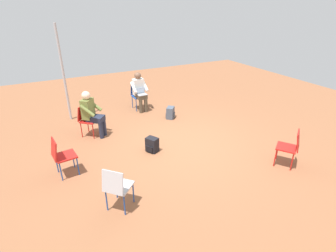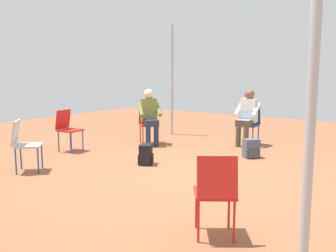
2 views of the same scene
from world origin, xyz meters
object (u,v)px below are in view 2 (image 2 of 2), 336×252
Objects in this scene: chair_west at (68,127)px; person_in_olive at (150,114)px; chair_southeast at (216,190)px; chair_north at (250,122)px; backpack_near_laptop_user at (146,156)px; chair_northwest at (148,122)px; person_with_laptop at (247,114)px; backpack_by_empty_chair at (251,150)px; chair_southwest at (24,142)px.

chair_west is 0.69× the size of person_in_olive.
chair_north is at bearing 74.96° from chair_southeast.
chair_west is 2.04m from backpack_near_laptop_user.
chair_north is at bearing 75.31° from backpack_near_laptop_user.
chair_southeast is (3.59, -3.49, 0.00)m from chair_northwest.
person_with_laptop is 1.34m from backpack_by_empty_chair.
chair_southeast is at bearing 40.07° from chair_southwest.
chair_west is 1.79m from person_in_olive.
chair_northwest is at bearing -90.00° from person_in_olive.
chair_north is 2.93m from backpack_near_laptop_user.
backpack_by_empty_chair is (2.37, 0.09, -0.54)m from person_in_olive.
chair_southwest is 4.65m from person_with_laptop.
chair_northwest is 2.36× the size of backpack_by_empty_chair.
chair_southeast is at bearing -72.56° from backpack_by_empty_chair.
chair_southwest is at bearing 38.17° from chair_northwest.
person_in_olive is at bearing 35.00° from chair_north.
chair_northwest is at bearing 101.39° from chair_southeast.
chair_northwest is 1.00× the size of chair_southeast.
chair_northwest and chair_southeast have the same top height.
chair_southwest is at bearing 61.85° from person_with_laptop.
person_with_laptop reaches higher than chair_north.
backpack_by_empty_chair is at bearing 130.18° from chair_northwest.
person_in_olive reaches higher than backpack_by_empty_chair.
chair_north is at bearing 114.51° from backpack_by_empty_chair.
chair_southwest is 1.64m from chair_west.
person_with_laptop and person_in_olive have the same top height.
chair_southwest is at bearing -130.45° from backpack_by_empty_chair.
chair_north is at bearing 167.39° from person_in_olive.
chair_west is (-2.75, -2.85, 0.00)m from chair_north.
chair_north reaches higher than backpack_near_laptop_user.
chair_west is at bearing -178.91° from backpack_near_laptop_user.
person_in_olive is 2.43m from backpack_by_empty_chair.
person_with_laptop reaches higher than chair_northwest.
backpack_near_laptop_user is at bearing 76.37° from person_in_olive.
chair_southeast is (3.71, -0.39, 0.00)m from chair_southwest.
person_in_olive is at bearing 131.21° from chair_southwest.
backpack_by_empty_chair is (3.32, 1.60, -0.34)m from chair_west.
chair_west is 3.85m from person_with_laptop.
person_with_laptop is at bearing 75.57° from chair_southeast.
chair_north and chair_southeast have the same top height.
person_in_olive is at bearing 125.82° from backpack_near_laptop_user.
chair_north is 2.36× the size of backpack_near_laptop_user.
backpack_by_empty_chair is (2.62, 3.08, -0.34)m from chair_southwest.
chair_southwest and chair_north have the same top height.
person_in_olive reaches higher than chair_west.
chair_north is (2.05, 4.33, 0.00)m from chair_southwest.
chair_north is 0.26m from person_with_laptop.
person_in_olive is 1.89m from backpack_near_laptop_user.
person_in_olive reaches higher than chair_northwest.
chair_southeast is at bearing 86.36° from chair_northwest.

